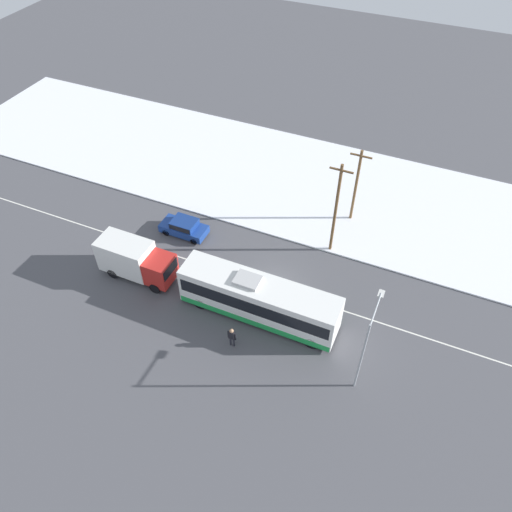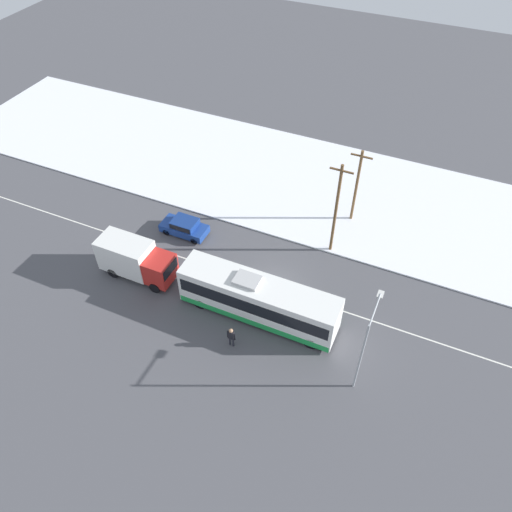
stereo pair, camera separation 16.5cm
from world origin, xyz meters
name	(u,v)px [view 1 (the left image)]	position (x,y,z in m)	size (l,w,h in m)	color
ground_plane	(272,287)	(0.00, 0.00, 0.00)	(120.00, 120.00, 0.00)	#4C4C51
snow_lot	(326,190)	(0.00, 13.31, 0.06)	(80.00, 15.79, 0.12)	white
lane_marking_center	(272,287)	(0.00, 0.00, 0.00)	(60.00, 0.12, 0.00)	silver
city_bus	(259,300)	(0.09, -2.85, 1.72)	(11.66, 2.57, 3.52)	white
box_truck	(135,259)	(-10.22, -3.01, 1.73)	(6.05, 2.30, 3.18)	silver
sedan_car	(184,227)	(-9.23, 2.66, 0.80)	(4.00, 1.80, 1.47)	navy
pedestrian_at_stop	(232,336)	(-0.52, -6.07, 1.11)	(0.65, 0.29, 1.81)	#23232D
streetlamp	(367,340)	(8.13, -5.04, 4.25)	(0.36, 3.04, 6.53)	#9EA3A8
utility_pole_roadside	(336,208)	(2.79, 5.80, 4.43)	(1.80, 0.24, 8.48)	brown
utility_pole_snowlot	(356,185)	(3.23, 10.28, 3.72)	(1.80, 0.24, 7.08)	brown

